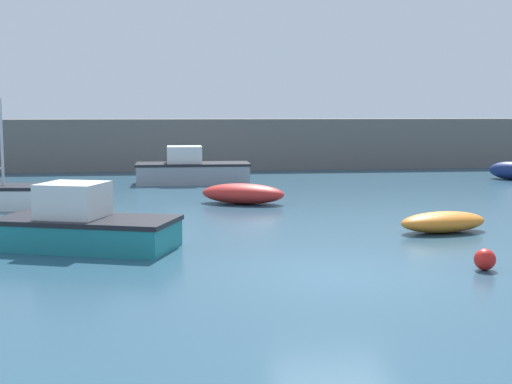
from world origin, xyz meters
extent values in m
cube|color=#284C60|center=(0.00, 0.00, -0.10)|extent=(120.00, 120.00, 0.20)
cube|color=#66605B|center=(0.00, 27.82, 1.48)|extent=(56.30, 2.99, 2.96)
cube|color=white|center=(-9.22, 11.62, 0.35)|extent=(4.73, 2.32, 0.71)
cube|color=black|center=(-9.22, 11.62, 0.77)|extent=(4.82, 2.37, 0.12)
cylinder|color=silver|center=(-9.22, 11.62, 2.30)|extent=(0.10, 0.10, 3.19)
cube|color=teal|center=(-5.51, 3.68, 0.33)|extent=(4.84, 3.38, 0.67)
cube|color=black|center=(-5.51, 3.68, 0.73)|extent=(4.94, 3.45, 0.12)
cube|color=silver|center=(-5.82, 3.80, 1.16)|extent=(1.90, 1.88, 0.99)
ellipsoid|color=orange|center=(4.37, 4.82, 0.30)|extent=(2.87, 1.73, 0.59)
ellipsoid|color=navy|center=(13.79, 19.35, 0.45)|extent=(2.30, 2.49, 0.90)
ellipsoid|color=red|center=(-0.65, 11.76, 0.38)|extent=(3.45, 2.52, 0.76)
cube|color=gray|center=(-2.21, 19.39, 0.43)|extent=(5.28, 2.21, 0.87)
cube|color=black|center=(-2.21, 19.39, 0.93)|extent=(5.39, 2.25, 0.12)
cube|color=silver|center=(-2.60, 19.40, 1.32)|extent=(1.65, 1.61, 0.91)
sphere|color=red|center=(3.40, 0.05, 0.24)|extent=(0.47, 0.47, 0.47)
camera|label=1|loc=(-3.49, -14.46, 3.48)|focal=50.00mm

